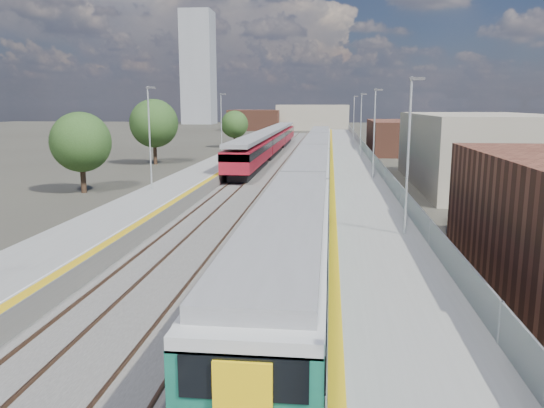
# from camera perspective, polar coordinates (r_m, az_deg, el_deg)

# --- Properties ---
(ground) EXTENTS (320.00, 320.00, 0.00)m
(ground) POSITION_cam_1_polar(r_m,az_deg,el_deg) (54.26, 3.09, 3.00)
(ground) COLOR #47443A
(ground) RESTS_ON ground
(ballast_bed) EXTENTS (10.50, 155.00, 0.06)m
(ballast_bed) POSITION_cam_1_polar(r_m,az_deg,el_deg) (56.88, 0.97, 3.41)
(ballast_bed) COLOR #565451
(ballast_bed) RESTS_ON ground
(tracks) EXTENTS (8.96, 160.00, 0.17)m
(tracks) POSITION_cam_1_polar(r_m,az_deg,el_deg) (58.48, 1.70, 3.68)
(tracks) COLOR #4C3323
(tracks) RESTS_ON ground
(platform_right) EXTENTS (4.70, 155.00, 8.52)m
(platform_right) POSITION_cam_1_polar(r_m,az_deg,el_deg) (56.63, 8.59, 3.77)
(platform_right) COLOR slate
(platform_right) RESTS_ON ground
(platform_left) EXTENTS (4.30, 155.00, 8.52)m
(platform_left) POSITION_cam_1_polar(r_m,az_deg,el_deg) (57.83, -5.77, 3.96)
(platform_left) COLOR slate
(platform_left) RESTS_ON ground
(buildings) EXTENTS (72.00, 185.50, 40.00)m
(buildings) POSITION_cam_1_polar(r_m,az_deg,el_deg) (143.87, -2.25, 12.08)
(buildings) COLOR brown
(buildings) RESTS_ON ground
(green_train) EXTENTS (2.82, 78.43, 3.10)m
(green_train) POSITION_cam_1_polar(r_m,az_deg,el_deg) (47.68, 4.51, 4.56)
(green_train) COLOR black
(green_train) RESTS_ON ground
(red_train) EXTENTS (2.85, 57.86, 3.60)m
(red_train) POSITION_cam_1_polar(r_m,az_deg,el_deg) (75.54, -0.20, 6.82)
(red_train) COLOR black
(red_train) RESTS_ON ground
(tree_a) EXTENTS (4.91, 4.91, 6.66)m
(tree_a) POSITION_cam_1_polar(r_m,az_deg,el_deg) (46.31, -19.87, 6.27)
(tree_a) COLOR #382619
(tree_a) RESTS_ON ground
(tree_b) EXTENTS (5.80, 5.80, 7.86)m
(tree_b) POSITION_cam_1_polar(r_m,az_deg,el_deg) (65.99, -12.59, 8.45)
(tree_b) COLOR #382619
(tree_b) RESTS_ON ground
(tree_c) EXTENTS (4.56, 4.56, 6.18)m
(tree_c) POSITION_cam_1_polar(r_m,az_deg,el_deg) (89.99, -4.04, 8.54)
(tree_c) COLOR #382619
(tree_c) RESTS_ON ground
(tree_d) EXTENTS (4.03, 4.03, 5.46)m
(tree_d) POSITION_cam_1_polar(r_m,az_deg,el_deg) (78.21, 21.13, 7.20)
(tree_d) COLOR #382619
(tree_d) RESTS_ON ground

